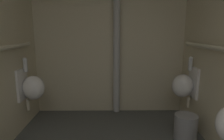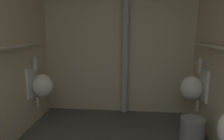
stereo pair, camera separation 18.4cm
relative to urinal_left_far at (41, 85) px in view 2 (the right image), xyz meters
name	(u,v)px [view 2 (the right image)]	position (x,y,z in m)	size (l,w,h in m)	color
wall_back	(118,33)	(1.08, 0.62, 0.74)	(2.58, 0.06, 2.69)	beige
urinal_left_far	(41,85)	(0.00, 0.00, 0.00)	(0.32, 0.30, 0.76)	white
urinal_right_far	(193,87)	(2.16, 0.08, 0.00)	(0.32, 0.30, 0.76)	white
standpipe_back_wall	(125,33)	(1.20, 0.51, 0.74)	(0.11, 0.11, 2.64)	#B2B2B2
waste_bin	(192,131)	(2.05, -0.34, -0.44)	(0.29, 0.29, 0.33)	gray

